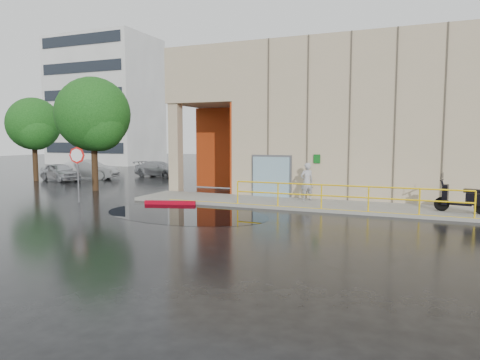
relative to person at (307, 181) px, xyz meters
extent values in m
plane|color=black|center=(-2.17, -5.31, -1.04)|extent=(120.00, 120.00, 0.00)
cube|color=gray|center=(1.83, -0.81, -0.97)|extent=(20.00, 3.00, 0.15)
cube|color=tan|center=(3.83, 5.69, 2.96)|extent=(16.00, 10.00, 8.00)
cube|color=tan|center=(-6.17, 5.69, 5.46)|extent=(4.00, 10.00, 3.00)
cube|color=tan|center=(-7.77, 1.09, 1.46)|extent=(0.60, 0.60, 5.00)
cube|color=#B43510|center=(-6.17, 4.19, 1.46)|extent=(3.80, 0.15, 4.90)
cube|color=#B43510|center=(-4.22, 2.44, 1.46)|extent=(0.10, 3.50, 4.90)
cube|color=#89ABBB|center=(-1.97, 0.57, 0.11)|extent=(1.90, 0.10, 2.00)
cube|color=#5F5E63|center=(-1.97, 0.65, 0.11)|extent=(2.10, 0.06, 2.20)
cube|color=#0C5716|center=(0.33, 0.63, 1.06)|extent=(0.32, 0.04, 0.42)
cylinder|color=yellow|center=(2.08, -2.16, 0.11)|extent=(9.50, 0.06, 0.06)
cylinder|color=yellow|center=(2.08, -2.16, -0.34)|extent=(9.50, 0.06, 0.06)
cube|color=#B8B8B4|center=(-30.17, 22.69, 6.46)|extent=(12.00, 8.00, 15.00)
imported|color=#9E9EA3|center=(0.00, 0.00, 0.00)|extent=(0.77, 0.75, 1.79)
cylinder|color=black|center=(5.78, -0.96, -0.61)|extent=(0.58, 0.23, 0.57)
cylinder|color=#5F5E63|center=(-10.31, -3.80, 0.12)|extent=(0.07, 0.07, 2.33)
cylinder|color=red|center=(-10.31, -3.83, 1.23)|extent=(0.80, 0.18, 0.81)
cylinder|color=white|center=(-10.31, -3.86, 1.23)|extent=(0.63, 0.12, 0.64)
cube|color=#A00114|center=(-5.82, -2.81, -0.95)|extent=(2.35, 0.85, 0.18)
cube|color=black|center=(-3.97, -4.67, -1.04)|extent=(7.73, 5.23, 0.01)
imported|color=#B4B7BD|center=(-19.17, 3.94, -0.40)|extent=(4.07, 2.61, 1.29)
imported|color=silver|center=(-18.20, 5.79, -0.32)|extent=(4.64, 2.60, 1.45)
imported|color=#98999E|center=(-14.33, 9.54, -0.43)|extent=(4.41, 2.19, 1.23)
cylinder|color=black|center=(-12.80, 0.26, 0.56)|extent=(0.36, 0.36, 3.20)
sphere|color=#25591A|center=(-12.80, 0.26, 3.45)|extent=(4.30, 4.30, 4.30)
sphere|color=#25591A|center=(-12.23, 0.06, 2.80)|extent=(3.01, 3.01, 3.01)
cylinder|color=black|center=(-20.85, 3.33, 0.46)|extent=(0.36, 0.36, 3.00)
sphere|color=#29511C|center=(-20.85, 3.33, 3.08)|extent=(3.76, 3.76, 3.76)
sphere|color=#29511C|center=(-20.25, 2.98, 2.52)|extent=(2.63, 2.63, 2.63)
camera|label=1|loc=(4.60, -19.90, 2.05)|focal=32.00mm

